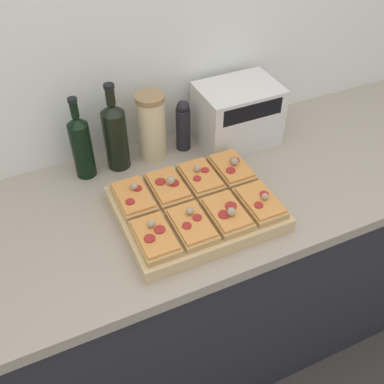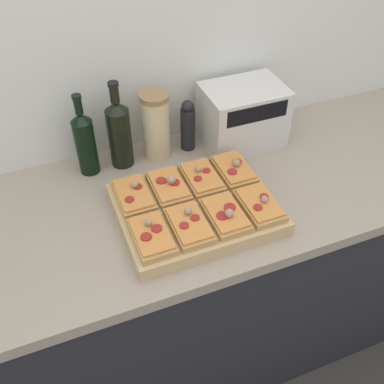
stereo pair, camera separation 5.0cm
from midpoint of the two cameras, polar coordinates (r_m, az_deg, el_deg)
name	(u,v)px [view 2 (the right image)]	position (r m, az deg, el deg)	size (l,w,h in m)	color
wall_back	(140,38)	(1.48, -5.66, 18.83)	(6.00, 0.06, 2.50)	silver
kitchen_counter	(183,282)	(1.73, -0.25, -11.43)	(2.63, 0.67, 0.88)	#232328
cutting_board	(196,209)	(1.33, 1.56, -2.16)	(0.45, 0.36, 0.04)	tan
pizza_slice_back_left	(134,195)	(1.33, -6.36, -0.42)	(0.10, 0.16, 0.05)	tan
pizza_slice_back_midleft	(168,186)	(1.35, -1.95, 0.74)	(0.10, 0.16, 0.05)	tan
pizza_slice_back_midright	(202,178)	(1.38, 2.27, 1.82)	(0.10, 0.16, 0.05)	tan
pizza_slice_back_right	(234,169)	(1.42, 6.33, 2.87)	(0.10, 0.16, 0.05)	tan
pizza_slice_front_left	(151,236)	(1.21, -3.98, -5.56)	(0.10, 0.16, 0.05)	tan
pizza_slice_front_midleft	(189,225)	(1.23, 0.81, -4.19)	(0.10, 0.16, 0.05)	tan
pizza_slice_front_midright	(225,215)	(1.27, 5.40, -2.90)	(0.10, 0.16, 0.05)	tan
pizza_slice_front_right	(260,205)	(1.31, 9.68, -1.62)	(0.10, 0.16, 0.05)	tan
olive_oil_bottle	(85,142)	(1.46, -12.46, 6.23)	(0.07, 0.07, 0.28)	black
wine_bottle	(119,132)	(1.47, -8.25, 7.49)	(0.08, 0.08, 0.30)	black
grain_jar_tall	(156,126)	(1.50, -3.60, 8.39)	(0.09, 0.09, 0.24)	beige
pepper_mill	(188,125)	(1.55, 0.40, 8.44)	(0.05, 0.05, 0.19)	black
toaster_oven	(243,116)	(1.58, 7.36, 9.58)	(0.30, 0.20, 0.21)	beige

